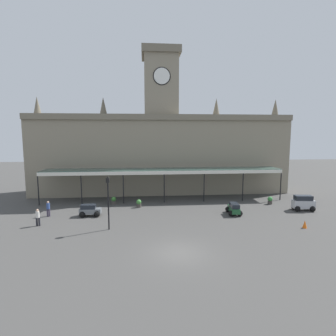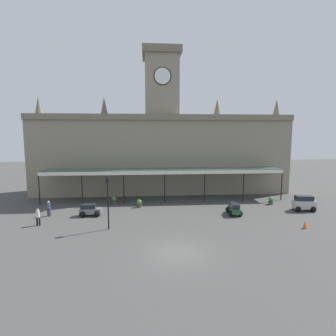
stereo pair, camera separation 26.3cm
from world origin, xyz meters
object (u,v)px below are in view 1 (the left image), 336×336
Objects in this scene: pedestrian_beside_cars at (48,208)px; traffic_cone at (305,224)px; planter_forecourt_centre at (139,203)px; car_green_estate at (234,209)px; car_silver_van at (303,204)px; victorian_lamppost at (108,197)px; pedestrian_near_entrance at (38,217)px; car_grey_estate at (90,211)px; planter_by_canopy at (270,200)px; planter_near_kerb at (114,200)px.

pedestrian_beside_cars is 2.29× the size of traffic_cone.
car_green_estate is at bearing -19.53° from planter_forecourt_centre.
victorian_lamppost reaches higher than car_silver_van.
traffic_cone is 0.76× the size of planter_forecourt_centre.
planter_forecourt_centre is (9.53, 5.76, -0.42)m from pedestrian_near_entrance.
pedestrian_near_entrance reaches higher than car_grey_estate.
traffic_cone is at bearing -120.43° from car_silver_van.
pedestrian_near_entrance reaches higher than traffic_cone.
car_grey_estate is 15.70m from car_green_estate.
pedestrian_near_entrance is 7.44m from victorian_lamppost.
planter_by_canopy is (26.10, 2.82, -0.42)m from pedestrian_beside_cars.
victorian_lamppost is 8.21m from planter_forecourt_centre.
planter_by_canopy is at bearing 84.79° from traffic_cone.
planter_near_kerb is (6.34, 7.45, -0.42)m from pedestrian_near_entrance.
car_silver_van is at bearing 0.02° from car_grey_estate.
planter_near_kerb is (-0.59, 9.03, -2.60)m from victorian_lamppost.
pedestrian_near_entrance reaches higher than car_green_estate.
car_silver_van is 3.42× the size of traffic_cone.
planter_by_canopy is (-2.48, 3.06, -0.32)m from car_silver_van.
car_green_estate reaches higher than planter_by_canopy.
car_silver_van is 28.59m from pedestrian_beside_cars.
planter_by_canopy and planter_forecourt_centre have the same top height.
planter_by_canopy is at bearing 0.26° from planter_forecourt_centre.
pedestrian_beside_cars is 1.74× the size of planter_forecourt_centre.
pedestrian_near_entrance is 1.74× the size of planter_forecourt_centre.
planter_near_kerb is 3.60m from planter_forecourt_centre.
car_silver_van is at bearing 11.41° from victorian_lamppost.
pedestrian_beside_cars is at bearing -173.84° from planter_by_canopy.
pedestrian_beside_cars is 1.74× the size of planter_by_canopy.
victorian_lamppost reaches higher than planter_by_canopy.
pedestrian_near_entrance is 9.79m from planter_near_kerb.
car_grey_estate is 5.98m from planter_forecourt_centre.
traffic_cone is (25.32, -5.81, -0.54)m from pedestrian_beside_cars.
car_green_estate reaches higher than planter_near_kerb.
victorian_lamppost is at bearing -33.27° from pedestrian_beside_cars.
pedestrian_beside_cars and pedestrian_near_entrance have the same top height.
victorian_lamppost reaches higher than pedestrian_beside_cars.
planter_by_canopy is at bearing 8.05° from car_grey_estate.
planter_near_kerb is at bearing 175.32° from planter_by_canopy.
victorian_lamppost is (7.00, -4.60, 2.18)m from pedestrian_beside_cars.
planter_forecourt_centre is at bearing -179.74° from planter_by_canopy.
car_green_estate is at bearing 15.42° from victorian_lamppost.
car_grey_estate is at bearing -171.95° from planter_by_canopy.
car_grey_estate and car_green_estate have the same top height.
planter_by_canopy is (26.03, 5.84, -0.42)m from pedestrian_near_entrance.
car_grey_estate is 5.65m from victorian_lamppost.
car_grey_estate is at bearing 120.67° from victorian_lamppost.
planter_near_kerb is (-22.17, 4.67, -0.32)m from car_silver_van.
pedestrian_beside_cars reaches higher than planter_near_kerb.
traffic_cone is at bearing -14.90° from car_grey_estate.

